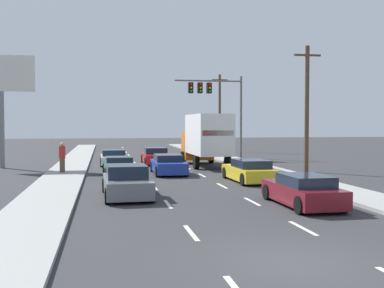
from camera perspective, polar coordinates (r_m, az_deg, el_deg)
The scene contains 17 objects.
ground_plane at distance 35.44m, azimuth -3.65°, elevation -2.65°, with size 140.00×140.00×0.00m, color #333335.
sidewalk_right at distance 32.02m, azimuth 8.99°, elevation -3.09°, with size 2.40×80.00×0.14m, color #9E9E99.
sidewalk_left at distance 30.30m, azimuth -14.74°, elevation -3.45°, with size 2.40×80.00×0.14m, color #9E9E99.
lane_markings at distance 33.87m, azimuth -3.34°, elevation -2.88°, with size 3.54×62.00×0.01m.
car_white at distance 36.95m, azimuth -9.25°, elevation -1.62°, with size 2.03×4.26×1.17m.
car_green at distance 28.94m, azimuth -8.61°, elevation -2.73°, with size 1.92×4.08×1.17m.
car_gray at distance 20.77m, azimuth -7.71°, elevation -4.54°, with size 2.08×4.49×1.38m.
car_red at distance 37.38m, azimuth -4.34°, elevation -1.48°, with size 1.95×4.34×1.29m.
car_blue at distance 29.99m, azimuth -2.81°, elevation -2.47°, with size 1.94×4.38×1.22m.
box_truck at distance 35.16m, azimuth 1.63°, elevation 0.78°, with size 2.61×7.78×3.79m.
car_yellow at distance 26.22m, azimuth 6.79°, elevation -3.20°, with size 2.00×4.53×1.21m.
car_maroon at distance 18.84m, azimuth 12.97°, elevation -5.43°, with size 1.86×4.40×1.21m.
traffic_signal_mast at distance 43.70m, azimuth 2.36°, elevation 5.80°, with size 6.22×0.69×7.45m.
utility_pole_mid at distance 32.03m, azimuth 13.41°, elevation 4.26°, with size 1.80×0.28×8.12m.
utility_pole_far at distance 55.05m, azimuth 3.29°, elevation 3.83°, with size 1.80×0.28×8.70m.
roadside_billboard at distance 36.51m, azimuth -21.62°, elevation 6.35°, with size 4.57×0.36×7.92m.
pedestrian_near_corner at distance 30.67m, azimuth -15.08°, elevation -1.52°, with size 0.38×0.38×1.85m.
Camera 1 is at (-4.15, -10.06, 3.12)m, focal length 45.16 mm.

